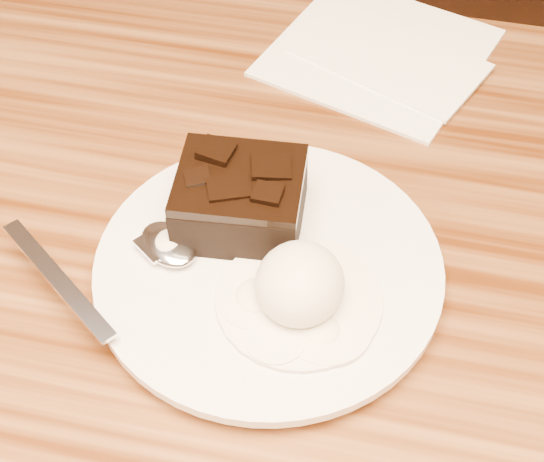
% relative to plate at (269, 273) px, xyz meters
% --- Properties ---
extents(plate, '(0.23, 0.23, 0.02)m').
position_rel_plate_xyz_m(plate, '(0.00, 0.00, 0.00)').
color(plate, white).
rests_on(plate, dining_table).
extents(brownie, '(0.09, 0.08, 0.04)m').
position_rel_plate_xyz_m(brownie, '(-0.03, 0.03, 0.03)').
color(brownie, black).
rests_on(brownie, plate).
extents(ice_cream_scoop, '(0.05, 0.06, 0.05)m').
position_rel_plate_xyz_m(ice_cream_scoop, '(0.03, -0.03, 0.03)').
color(ice_cream_scoop, '#F6EACE').
rests_on(ice_cream_scoop, plate).
extents(melt_puddle, '(0.10, 0.10, 0.00)m').
position_rel_plate_xyz_m(melt_puddle, '(0.03, -0.03, 0.01)').
color(melt_puddle, white).
rests_on(melt_puddle, plate).
extents(spoon, '(0.16, 0.13, 0.01)m').
position_rel_plate_xyz_m(spoon, '(-0.07, -0.00, 0.01)').
color(spoon, silver).
rests_on(spoon, plate).
extents(napkin, '(0.21, 0.21, 0.01)m').
position_rel_plate_xyz_m(napkin, '(0.04, 0.26, -0.01)').
color(napkin, white).
rests_on(napkin, dining_table).
extents(crumb_a, '(0.01, 0.01, 0.00)m').
position_rel_plate_xyz_m(crumb_a, '(0.05, 0.01, 0.01)').
color(crumb_a, black).
rests_on(crumb_a, plate).
extents(crumb_b, '(0.01, 0.01, 0.00)m').
position_rel_plate_xyz_m(crumb_b, '(0.01, 0.00, 0.01)').
color(crumb_b, black).
rests_on(crumb_b, plate).
extents(crumb_c, '(0.01, 0.01, 0.00)m').
position_rel_plate_xyz_m(crumb_c, '(0.04, -0.06, 0.01)').
color(crumb_c, black).
rests_on(crumb_c, plate).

